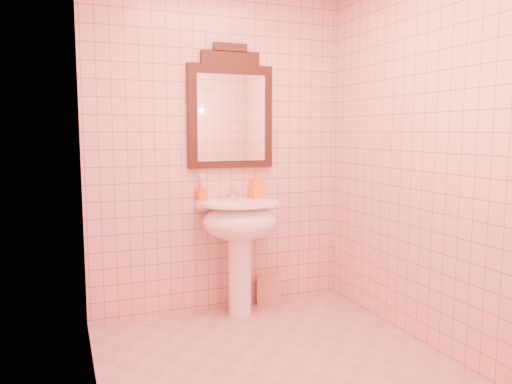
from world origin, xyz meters
name	(u,v)px	position (x,y,z in m)	size (l,w,h in m)	color
floor	(277,368)	(0.00, 0.00, 0.00)	(2.20, 2.20, 0.00)	tan
back_wall	(219,149)	(0.00, 1.10, 1.25)	(2.00, 0.02, 2.50)	beige
pedestal_sink	(240,229)	(0.08, 0.87, 0.66)	(0.58, 0.58, 0.86)	white
faucet	(234,192)	(0.08, 1.01, 0.92)	(0.04, 0.16, 0.11)	white
mirror	(231,111)	(0.08, 1.07, 1.53)	(0.66, 0.06, 0.93)	black
toothbrush_cup	(202,194)	(-0.16, 1.05, 0.91)	(0.08, 0.08, 0.18)	#DE5912
soap_dispenser	(257,186)	(0.28, 1.02, 0.96)	(0.09, 0.09, 0.20)	orange
towel	(268,290)	(0.39, 1.04, 0.11)	(0.19, 0.12, 0.23)	tan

